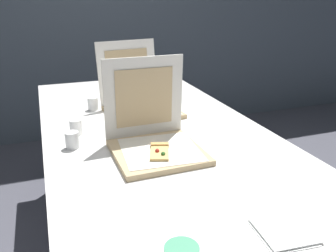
% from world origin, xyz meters
% --- Properties ---
extents(table, '(0.98, 2.03, 0.74)m').
position_xyz_m(table, '(0.00, 0.56, 0.70)').
color(table, silver).
rests_on(table, ground).
extents(pizza_box_front, '(0.34, 0.34, 0.35)m').
position_xyz_m(pizza_box_front, '(-0.07, 0.31, 0.79)').
color(pizza_box_front, tan).
rests_on(pizza_box_front, table).
extents(pizza_box_middle, '(0.38, 0.42, 0.35)m').
position_xyz_m(pizza_box_middle, '(0.00, 0.80, 0.79)').
color(pizza_box_middle, tan).
rests_on(pizza_box_middle, table).
extents(cup_white_near_center, '(0.06, 0.06, 0.07)m').
position_xyz_m(cup_white_near_center, '(-0.37, 0.45, 0.78)').
color(cup_white_near_center, white).
rests_on(cup_white_near_center, table).
extents(cup_white_far, '(0.06, 0.06, 0.07)m').
position_xyz_m(cup_white_far, '(-0.22, 0.92, 0.78)').
color(cup_white_far, white).
rests_on(cup_white_far, table).
extents(cup_white_mid, '(0.06, 0.06, 0.07)m').
position_xyz_m(cup_white_mid, '(-0.34, 0.60, 0.78)').
color(cup_white_mid, white).
rests_on(cup_white_mid, table).
extents(napkin_pile, '(0.16, 0.16, 0.01)m').
position_xyz_m(napkin_pile, '(0.09, -0.28, 0.75)').
color(napkin_pile, white).
rests_on(napkin_pile, table).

